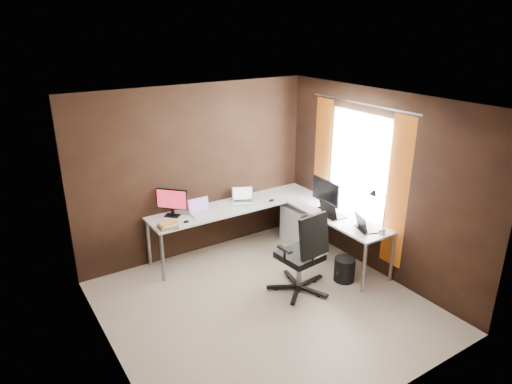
# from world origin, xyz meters

# --- Properties ---
(room) EXTENTS (3.60, 3.60, 2.50)m
(room) POSITION_xyz_m (0.34, 0.07, 1.28)
(room) COLOR tan
(room) RESTS_ON ground
(desk) EXTENTS (2.65, 2.25, 0.73)m
(desk) POSITION_xyz_m (0.84, 1.04, 0.68)
(desk) COLOR white
(desk) RESTS_ON ground
(drawer_pedestal) EXTENTS (0.42, 0.50, 0.60)m
(drawer_pedestal) POSITION_xyz_m (1.43, 1.15, 0.30)
(drawer_pedestal) COLOR white
(drawer_pedestal) RESTS_ON ground
(monitor_left) EXTENTS (0.33, 0.35, 0.40)m
(monitor_left) POSITION_xyz_m (-0.47, 1.63, 0.95)
(monitor_left) COLOR black
(monitor_left) RESTS_ON desk
(monitor_right) EXTENTS (0.14, 0.55, 0.45)m
(monitor_right) POSITION_xyz_m (1.48, 0.65, 0.99)
(monitor_right) COLOR black
(monitor_right) RESTS_ON desk
(laptop_white) EXTENTS (0.31, 0.22, 0.21)m
(laptop_white) POSITION_xyz_m (-0.10, 1.50, 0.78)
(laptop_white) COLOR white
(laptop_white) RESTS_ON desk
(laptop_silver) EXTENTS (0.40, 0.35, 0.22)m
(laptop_silver) POSITION_xyz_m (0.63, 1.55, 0.78)
(laptop_silver) COLOR silver
(laptop_silver) RESTS_ON desk
(laptop_black_big) EXTENTS (0.26, 0.36, 0.23)m
(laptop_black_big) POSITION_xyz_m (1.39, 0.42, 0.78)
(laptop_black_big) COLOR black
(laptop_black_big) RESTS_ON desk
(laptop_black_small) EXTENTS (0.31, 0.36, 0.21)m
(laptop_black_small) POSITION_xyz_m (1.47, -0.14, 0.78)
(laptop_black_small) COLOR black
(laptop_black_small) RESTS_ON desk
(book_stack) EXTENTS (0.26, 0.22, 0.08)m
(book_stack) POSITION_xyz_m (-0.68, 1.30, 0.77)
(book_stack) COLOR #91614E
(book_stack) RESTS_ON desk
(mouse_left) EXTENTS (0.09, 0.07, 0.03)m
(mouse_left) POSITION_xyz_m (-0.41, 1.31, 0.75)
(mouse_left) COLOR black
(mouse_left) RESTS_ON desk
(mouse_corner) EXTENTS (0.11, 0.09, 0.04)m
(mouse_corner) POSITION_xyz_m (1.00, 1.32, 0.75)
(mouse_corner) COLOR black
(mouse_corner) RESTS_ON desk
(desk_lamp) EXTENTS (0.19, 0.22, 0.58)m
(desk_lamp) POSITION_xyz_m (1.51, -0.29, 1.09)
(desk_lamp) COLOR slate
(desk_lamp) RESTS_ON desk
(office_chair) EXTENTS (0.63, 0.63, 1.12)m
(office_chair) POSITION_xyz_m (0.59, 0.05, 0.33)
(office_chair) COLOR black
(office_chair) RESTS_ON ground
(wastebasket) EXTENTS (0.36, 0.36, 0.32)m
(wastebasket) POSITION_xyz_m (1.24, -0.07, 0.16)
(wastebasket) COLOR black
(wastebasket) RESTS_ON ground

